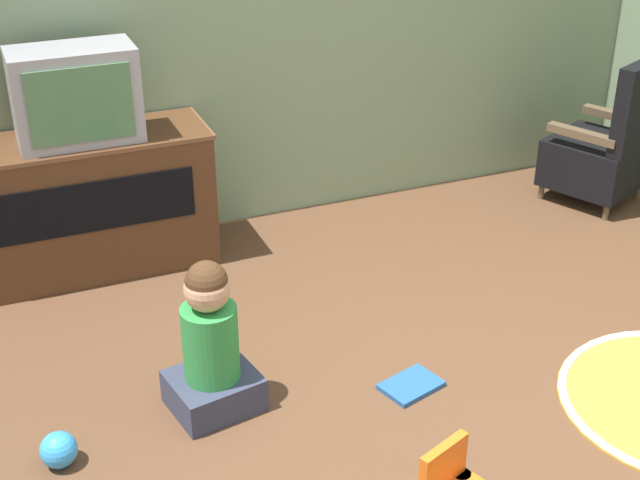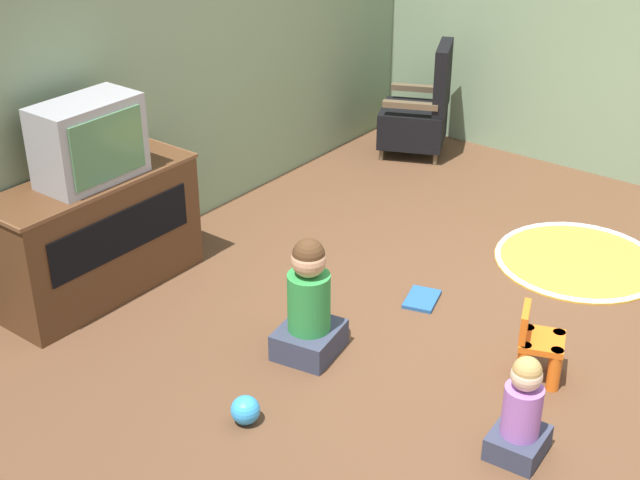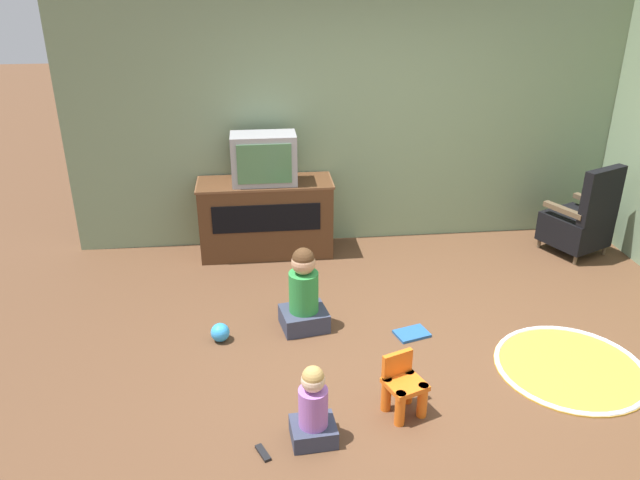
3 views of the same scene
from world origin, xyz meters
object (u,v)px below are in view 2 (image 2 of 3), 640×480
(yellow_kid_chair, at_px, (538,348))
(child_watching_left, at_px, (309,305))
(tv_cabinet, at_px, (97,234))
(black_armchair, at_px, (420,113))
(toy_ball, at_px, (245,410))
(book, at_px, (422,299))
(television, at_px, (89,141))
(child_watching_center, at_px, (522,413))

(yellow_kid_chair, bearing_deg, child_watching_left, 95.94)
(tv_cabinet, bearing_deg, yellow_kid_chair, -72.32)
(child_watching_left, bearing_deg, yellow_kid_chair, -73.22)
(black_armchair, bearing_deg, yellow_kid_chair, 18.76)
(black_armchair, height_order, yellow_kid_chair, black_armchair)
(tv_cabinet, xyz_separation_m, black_armchair, (3.18, -0.37, -0.04))
(black_armchair, xyz_separation_m, child_watching_left, (-2.92, -1.10, -0.05))
(toy_ball, bearing_deg, yellow_kid_chair, -38.43)
(tv_cabinet, relative_size, black_armchair, 1.40)
(black_armchair, bearing_deg, book, 8.04)
(yellow_kid_chair, xyz_separation_m, toy_ball, (-1.25, 0.99, -0.11))
(television, height_order, yellow_kid_chair, television)
(television, distance_m, toy_ball, 1.87)
(yellow_kid_chair, relative_size, child_watching_center, 0.75)
(tv_cabinet, bearing_deg, book, -56.45)
(tv_cabinet, xyz_separation_m, television, (0.00, -0.04, 0.62))
(tv_cabinet, height_order, toy_ball, tv_cabinet)
(tv_cabinet, bearing_deg, television, -90.00)
(yellow_kid_chair, bearing_deg, book, 51.02)
(black_armchair, relative_size, child_watching_center, 1.73)
(television, bearing_deg, toy_ball, -105.38)
(black_armchair, relative_size, toy_ball, 6.38)
(yellow_kid_chair, bearing_deg, tv_cabinet, 86.70)
(black_armchair, bearing_deg, tv_cabinet, -31.21)
(child_watching_center, relative_size, toy_ball, 3.69)
(child_watching_left, bearing_deg, book, -24.35)
(child_watching_center, height_order, book, child_watching_center)
(tv_cabinet, relative_size, toy_ball, 8.90)
(child_watching_left, bearing_deg, television, 90.04)
(book, bearing_deg, child_watching_center, -145.90)
(television, height_order, book, television)
(child_watching_center, bearing_deg, toy_ball, 113.50)
(television, relative_size, child_watching_left, 0.87)
(child_watching_left, distance_m, book, 0.94)
(television, distance_m, black_armchair, 3.26)
(yellow_kid_chair, bearing_deg, child_watching_center, 177.14)
(tv_cabinet, distance_m, yellow_kid_chair, 2.72)
(black_armchair, xyz_separation_m, book, (-2.06, -1.32, -0.35))
(tv_cabinet, distance_m, toy_ball, 1.68)
(yellow_kid_chair, height_order, toy_ball, yellow_kid_chair)
(tv_cabinet, bearing_deg, toy_ball, -105.01)
(toy_ball, height_order, book, toy_ball)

